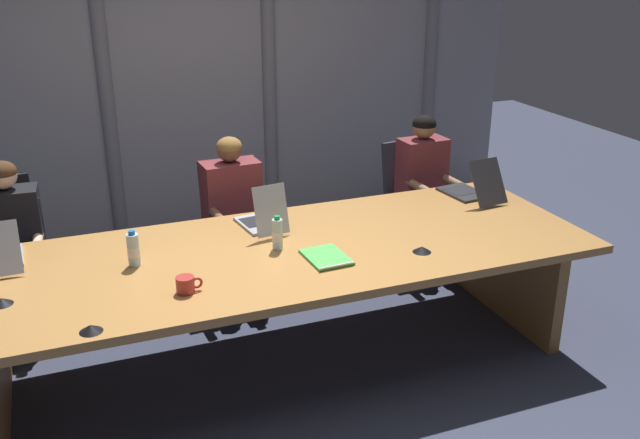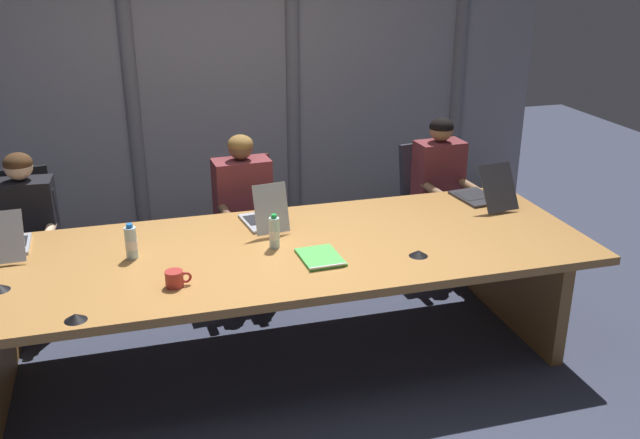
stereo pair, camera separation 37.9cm
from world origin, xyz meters
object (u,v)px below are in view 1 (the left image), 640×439
at_px(laptop_left_end, 0,255).
at_px(office_chair_center, 416,215).
at_px(conference_mic_right_side, 422,249).
at_px(spiral_notepad, 326,257).
at_px(conference_mic_middle, 2,301).
at_px(water_bottle_primary, 133,250).
at_px(person_left_mid, 236,210).
at_px(person_center, 427,183).
at_px(coffee_mug_near, 186,285).
at_px(laptop_left_mid, 262,219).
at_px(office_chair_left_mid, 237,241).
at_px(laptop_center, 471,189).
at_px(conference_mic_left_side, 91,328).
at_px(water_bottle_secondary, 277,234).
at_px(office_chair_left_end, 13,272).
at_px(person_left_end, 11,241).

distance_m(laptop_left_end, office_chair_center, 3.17).
relative_size(conference_mic_right_side, spiral_notepad, 0.35).
bearing_deg(conference_mic_middle, water_bottle_primary, 18.21).
bearing_deg(conference_mic_right_side, person_left_mid, 121.05).
bearing_deg(water_bottle_primary, person_center, 20.24).
bearing_deg(coffee_mug_near, laptop_left_mid, 48.24).
height_order(laptop_left_end, person_left_mid, person_left_mid).
height_order(water_bottle_primary, conference_mic_right_side, water_bottle_primary).
xyz_separation_m(laptop_left_mid, office_chair_left_mid, (0.02, 0.76, -0.45)).
bearing_deg(laptop_center, laptop_left_mid, 84.50).
xyz_separation_m(laptop_left_mid, coffee_mug_near, (-0.62, -0.69, -0.02)).
bearing_deg(office_chair_left_mid, laptop_center, 63.79).
bearing_deg(office_chair_center, laptop_left_end, -85.65).
bearing_deg(conference_mic_middle, person_left_mid, 36.29).
xyz_separation_m(laptop_center, office_chair_left_mid, (-1.53, 0.73, -0.45)).
bearing_deg(laptop_center, spiral_notepad, 107.61).
relative_size(conference_mic_middle, conference_mic_right_side, 1.00).
bearing_deg(laptop_left_end, spiral_notepad, -110.76).
height_order(laptop_left_mid, person_left_mid, person_left_mid).
bearing_deg(coffee_mug_near, spiral_notepad, 8.36).
bearing_deg(conference_mic_middle, conference_mic_right_side, -4.98).
bearing_deg(person_left_mid, coffee_mug_near, -28.69).
height_order(office_chair_center, conference_mic_left_side, office_chair_center).
distance_m(water_bottle_secondary, coffee_mug_near, 0.70).
bearing_deg(water_bottle_primary, laptop_left_end, 157.41).
height_order(laptop_left_mid, person_center, person_center).
relative_size(person_left_mid, conference_mic_right_side, 10.68).
relative_size(person_left_mid, person_center, 0.98).
bearing_deg(laptop_left_mid, office_chair_left_mid, -9.00).
xyz_separation_m(office_chair_left_end, person_center, (3.05, -0.16, 0.31)).
relative_size(laptop_center, office_chair_center, 0.56).
relative_size(office_chair_left_mid, office_chair_center, 1.00).
distance_m(person_left_end, coffee_mug_near, 1.56).
bearing_deg(spiral_notepad, conference_mic_middle, 174.26).
bearing_deg(conference_mic_left_side, office_chair_left_end, 103.89).
distance_m(person_left_mid, water_bottle_primary, 1.20).
distance_m(laptop_left_mid, water_bottle_primary, 0.87).
bearing_deg(conference_mic_right_side, office_chair_left_end, 147.66).
xyz_separation_m(laptop_left_end, person_center, (3.04, 0.58, -0.13)).
distance_m(laptop_left_end, person_left_end, 0.59).
bearing_deg(laptop_left_end, water_bottle_primary, -114.33).
xyz_separation_m(laptop_left_end, conference_mic_middle, (0.02, -0.51, -0.04)).
bearing_deg(conference_mic_right_side, laptop_left_end, 162.70).
bearing_deg(coffee_mug_near, laptop_center, 18.41).
bearing_deg(laptop_left_end, office_chair_left_mid, -66.16).
height_order(laptop_left_end, person_left_end, person_left_end).
relative_size(water_bottle_secondary, conference_mic_left_side, 1.90).
distance_m(water_bottle_primary, spiral_notepad, 1.08).
distance_m(person_left_end, conference_mic_right_side, 2.59).
bearing_deg(laptop_center, water_bottle_primary, 90.56).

